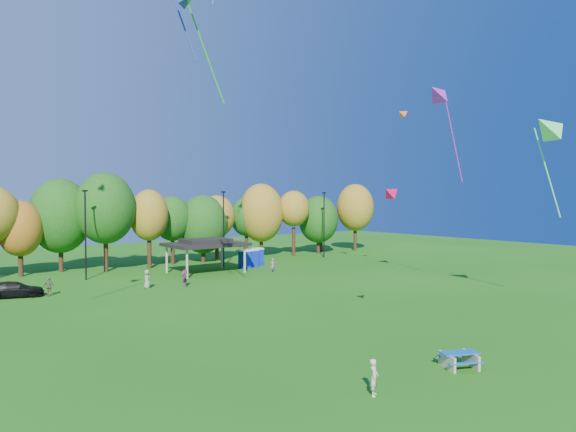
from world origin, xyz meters
TOP-DOWN VIEW (x-y plane):
  - ground at (0.00, 0.00)m, footprint 160.00×160.00m
  - tree_line at (-1.03, 45.51)m, footprint 93.57×10.55m
  - lamp_posts at (2.00, 40.00)m, footprint 64.50×0.25m
  - pavilion at (14.00, 37.00)m, footprint 8.20×6.20m
  - porta_potties at (20.62, 37.88)m, footprint 3.75×2.30m
  - picnic_table at (8.58, 1.09)m, footprint 2.24×2.09m
  - kite_flyer at (2.71, 1.18)m, footprint 0.67×0.64m
  - car_d at (-5.41, 34.07)m, footprint 4.81×2.99m
  - far_person_0 at (-3.03, 32.92)m, footprint 0.94×0.95m
  - far_person_1 at (4.89, 31.21)m, footprint 0.67×0.92m
  - far_person_2 at (20.06, 32.79)m, footprint 0.57×0.39m
  - far_person_4 at (8.12, 30.15)m, footprint 1.02×1.57m
  - kite_0 at (10.99, 7.45)m, footprint 1.25×1.02m
  - kite_5 at (26.96, 20.01)m, footprint 1.43×1.27m
  - kite_12 at (23.09, 13.34)m, footprint 4.96×1.78m
  - kite_13 at (23.43, 4.28)m, footprint 4.69×2.89m

SIDE VIEW (x-z plane):
  - ground at x=0.00m, z-range 0.00..0.00m
  - picnic_table at x=8.58m, z-range 0.06..0.84m
  - car_d at x=-5.41m, z-range 0.00..1.30m
  - far_person_2 at x=20.06m, z-range 0.00..1.53m
  - kite_flyer at x=2.71m, z-range 0.00..1.54m
  - far_person_0 at x=-3.03m, z-range 0.00..1.61m
  - far_person_4 at x=8.12m, z-range 0.00..1.62m
  - far_person_1 at x=4.89m, z-range 0.00..1.74m
  - porta_potties at x=20.62m, z-range 0.01..2.19m
  - pavilion at x=14.00m, z-range 1.34..5.11m
  - lamp_posts at x=2.00m, z-range 0.36..9.45m
  - tree_line at x=-1.03m, z-range 0.34..11.49m
  - kite_0 at x=10.99m, z-range 8.02..9.21m
  - kite_13 at x=23.43m, z-range 9.34..17.13m
  - kite_5 at x=26.96m, z-range 16.02..17.23m
  - kite_12 at x=23.09m, z-range 12.74..21.28m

